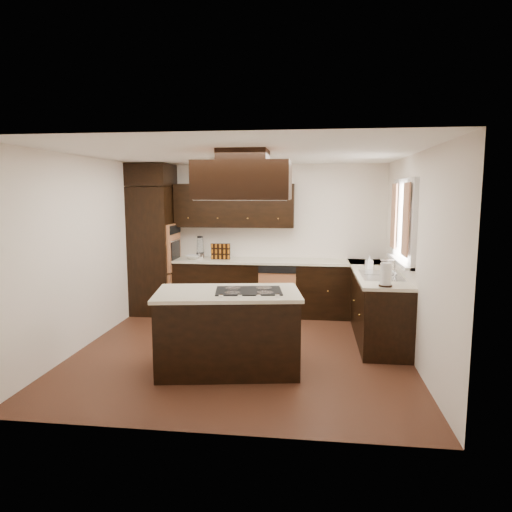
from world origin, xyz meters
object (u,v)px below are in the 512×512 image
object	(u,v)px
island	(228,332)
spice_rack	(221,251)
range_hood	(243,181)
oven_column	(154,250)

from	to	relation	value
island	spice_rack	world-z (taller)	spice_rack
range_hood	spice_rack	bearing A→B (deg)	107.61
oven_column	island	size ratio (longest dim) A/B	1.36
spice_rack	range_hood	bearing A→B (deg)	-76.99
oven_column	range_hood	xyz separation A→B (m)	(1.88, -2.25, 1.10)
oven_column	spice_rack	size ratio (longest dim) A/B	6.71
island	range_hood	world-z (taller)	range_hood
island	range_hood	bearing A→B (deg)	28.25
oven_column	range_hood	world-z (taller)	range_hood
island	range_hood	distance (m)	1.73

